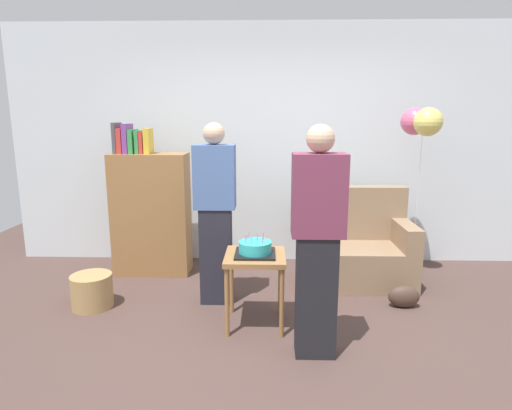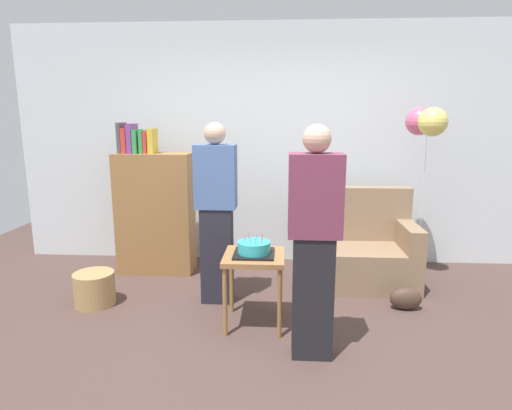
% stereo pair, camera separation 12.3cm
% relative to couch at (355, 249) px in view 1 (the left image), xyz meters
% --- Properties ---
extents(ground_plane, '(8.00, 8.00, 0.00)m').
position_rel_couch_xyz_m(ground_plane, '(-0.86, -1.33, -0.34)').
color(ground_plane, '#4C3833').
extents(wall_back, '(6.00, 0.10, 2.70)m').
position_rel_couch_xyz_m(wall_back, '(-0.86, 0.72, 1.01)').
color(wall_back, silver).
rests_on(wall_back, ground_plane).
extents(couch, '(1.10, 0.70, 0.96)m').
position_rel_couch_xyz_m(couch, '(0.00, 0.00, 0.00)').
color(couch, '#8C7054').
rests_on(couch, ground_plane).
extents(bookshelf, '(0.80, 0.36, 1.62)m').
position_rel_couch_xyz_m(bookshelf, '(-2.16, 0.20, 0.35)').
color(bookshelf, olive).
rests_on(bookshelf, ground_plane).
extents(side_table, '(0.48, 0.48, 0.60)m').
position_rel_couch_xyz_m(side_table, '(-1.00, -0.99, 0.17)').
color(side_table, olive).
rests_on(side_table, ground_plane).
extents(birthday_cake, '(0.32, 0.32, 0.17)m').
position_rel_couch_xyz_m(birthday_cake, '(-1.00, -0.99, 0.31)').
color(birthday_cake, black).
rests_on(birthday_cake, side_table).
extents(person_blowing_candles, '(0.36, 0.22, 1.63)m').
position_rel_couch_xyz_m(person_blowing_candles, '(-1.37, -0.54, 0.49)').
color(person_blowing_candles, '#23232D').
rests_on(person_blowing_candles, ground_plane).
extents(person_holding_cake, '(0.36, 0.22, 1.63)m').
position_rel_couch_xyz_m(person_holding_cake, '(-0.56, -1.42, 0.49)').
color(person_holding_cake, black).
rests_on(person_holding_cake, ground_plane).
extents(wicker_basket, '(0.36, 0.36, 0.30)m').
position_rel_couch_xyz_m(wicker_basket, '(-2.47, -0.70, -0.19)').
color(wicker_basket, '#A88451').
rests_on(wicker_basket, ground_plane).
extents(handbag, '(0.28, 0.14, 0.20)m').
position_rel_couch_xyz_m(handbag, '(0.32, -0.63, -0.24)').
color(handbag, '#473328').
rests_on(handbag, ground_plane).
extents(balloon_bunch, '(0.35, 0.45, 1.77)m').
position_rel_couch_xyz_m(balloon_bunch, '(0.60, 0.07, 1.29)').
color(balloon_bunch, silver).
rests_on(balloon_bunch, ground_plane).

